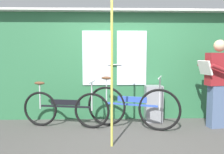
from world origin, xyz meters
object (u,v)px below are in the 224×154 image
at_px(trash_bin_by_wall, 153,103).
at_px(passenger_reading_newspaper, 218,82).
at_px(handrail_pole, 112,72).
at_px(bicycle_near_door, 65,108).
at_px(bicycle_leaning_behind, 132,107).

bearing_deg(trash_bin_by_wall, passenger_reading_newspaper, -21.73).
bearing_deg(trash_bin_by_wall, handrail_pole, -124.96).
relative_size(bicycle_near_door, passenger_reading_newspaper, 1.02).
xyz_separation_m(bicycle_leaning_behind, passenger_reading_newspaper, (1.56, -0.01, 0.45)).
distance_m(bicycle_near_door, handrail_pole, 1.45).
bearing_deg(passenger_reading_newspaper, handrail_pole, 13.20).
height_order(passenger_reading_newspaper, handrail_pole, handrail_pole).
bearing_deg(passenger_reading_newspaper, trash_bin_by_wall, -31.37).
height_order(bicycle_near_door, trash_bin_by_wall, bicycle_near_door).
xyz_separation_m(bicycle_near_door, handrail_pole, (0.83, -0.92, 0.74)).
bearing_deg(bicycle_leaning_behind, handrail_pole, -95.60).
bearing_deg(bicycle_leaning_behind, trash_bin_by_wall, 60.10).
xyz_separation_m(bicycle_near_door, passenger_reading_newspaper, (2.78, -0.10, 0.49)).
xyz_separation_m(bicycle_leaning_behind, handrail_pole, (-0.38, -0.83, 0.70)).
xyz_separation_m(bicycle_near_door, trash_bin_by_wall, (1.71, 0.33, 0.01)).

